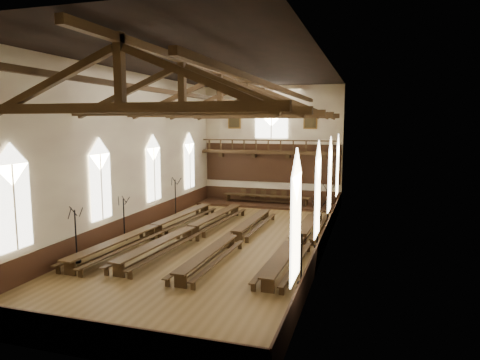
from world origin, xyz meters
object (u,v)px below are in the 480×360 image
object	(u,v)px
refectory_row_b	(191,229)
candelabrum_right_far	(328,212)
refectory_row_a	(154,228)
candelabrum_left_far	(176,204)
candelabrum_right_mid	(317,233)
refectory_row_d	(300,238)
candelabrum_left_near	(76,246)
dais	(266,204)
candelabrum_right_near	(301,268)
candelabrum_left_mid	(124,227)
high_table	(266,196)
refectory_row_c	(234,236)

from	to	relation	value
refectory_row_b	candelabrum_right_far	distance (m)	9.58
refectory_row_a	candelabrum_left_far	size ratio (longest dim) A/B	5.10
candelabrum_left_far	candelabrum_right_mid	xyz separation A→B (m)	(11.10, -5.14, -0.06)
refectory_row_d	candelabrum_left_near	size ratio (longest dim) A/B	5.02
candelabrum_left_near	candelabrum_right_mid	xyz separation A→B (m)	(11.10, 6.10, -0.04)
dais	candelabrum_right_mid	size ratio (longest dim) A/B	4.25
refectory_row_a	refectory_row_b	world-z (taller)	refectory_row_a
refectory_row_d	candelabrum_right_near	xyz separation A→B (m)	(0.94, -5.36, 0.18)
dais	candelabrum_left_mid	distance (m)	13.95
refectory_row_b	refectory_row_d	world-z (taller)	refectory_row_b
refectory_row_b	dais	distance (m)	11.48
candelabrum_left_far	candelabrum_right_near	size ratio (longest dim) A/B	1.24
refectory_row_b	candelabrum_left_far	world-z (taller)	candelabrum_left_far
high_table	candelabrum_left_far	bearing A→B (deg)	-133.23
refectory_row_a	candelabrum_left_near	bearing A→B (deg)	-104.63
candelabrum_left_near	candelabrum_right_far	size ratio (longest dim) A/B	1.01
dais	candelabrum_left_near	world-z (taller)	candelabrum_left_near
refectory_row_b	candelabrum_left_near	bearing A→B (deg)	-122.32
refectory_row_a	candelabrum_right_far	distance (m)	11.65
candelabrum_left_near	candelabrum_right_mid	size ratio (longest dim) A/B	1.05
candelabrum_left_far	candelabrum_right_near	distance (m)	15.49
refectory_row_d	candelabrum_right_near	bearing A→B (deg)	-80.06
dais	candelabrum_left_far	size ratio (longest dim) A/B	3.94
candelabrum_left_mid	candelabrum_right_mid	xyz separation A→B (m)	(11.10, 1.79, 0.01)
refectory_row_c	candelabrum_right_mid	world-z (taller)	candelabrum_right_mid
refectory_row_b	candelabrum_left_far	size ratio (longest dim) A/B	5.07
refectory_row_b	refectory_row_c	size ratio (longest dim) A/B	1.04
candelabrum_right_mid	candelabrum_right_far	size ratio (longest dim) A/B	0.96
refectory_row_a	candelabrum_left_mid	bearing A→B (deg)	-143.06
refectory_row_d	dais	world-z (taller)	refectory_row_d
refectory_row_a	candelabrum_right_mid	xyz separation A→B (m)	(9.70, 0.74, 0.25)
refectory_row_d	candelabrum_right_mid	bearing A→B (deg)	17.61
dais	refectory_row_d	bearing A→B (deg)	-67.62
candelabrum_right_near	refectory_row_b	bearing A→B (deg)	144.38
candelabrum_left_mid	refectory_row_d	bearing A→B (deg)	8.37
candelabrum_left_mid	candelabrum_right_far	bearing A→B (deg)	34.00
candelabrum_left_near	candelabrum_left_far	world-z (taller)	candelabrum_left_far
refectory_row_c	candelabrum_right_mid	xyz separation A→B (m)	(4.60, 0.89, 0.29)
dais	candelabrum_left_mid	bearing A→B (deg)	-113.29
refectory_row_d	candelabrum_right_far	world-z (taller)	candelabrum_right_far
refectory_row_b	candelabrum_right_near	xyz separation A→B (m)	(7.45, -5.34, 0.15)
refectory_row_b	candelabrum_left_mid	size ratio (longest dim) A/B	5.57
refectory_row_d	candelabrum_left_near	xyz separation A→B (m)	(-10.16, -5.80, 0.33)
refectory_row_c	dais	bearing A→B (deg)	94.79
high_table	candelabrum_right_near	size ratio (longest dim) A/B	3.17
candelabrum_left_near	candelabrum_left_mid	bearing A→B (deg)	90.00
candelabrum_left_mid	candelabrum_left_far	xyz separation A→B (m)	(-0.00, 6.93, 0.08)
candelabrum_left_far	candelabrum_right_far	size ratio (longest dim) A/B	1.04
refectory_row_b	high_table	world-z (taller)	high_table
refectory_row_c	candelabrum_left_far	bearing A→B (deg)	137.17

